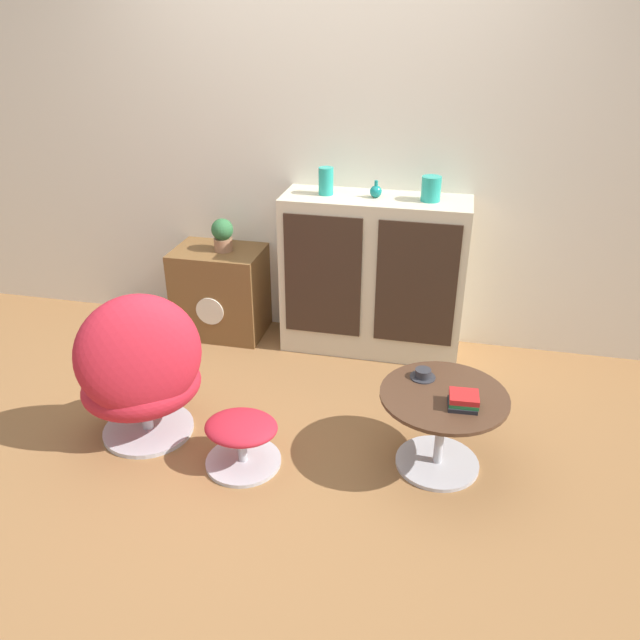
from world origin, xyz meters
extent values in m
plane|color=olive|center=(0.00, 0.00, 0.00)|extent=(12.00, 12.00, 0.00)
cube|color=silver|center=(0.00, 1.37, 1.30)|extent=(6.40, 0.06, 2.60)
cube|color=beige|center=(0.34, 1.15, 0.50)|extent=(1.12, 0.38, 1.00)
cube|color=#332319|center=(0.06, 0.96, 0.55)|extent=(0.47, 0.01, 0.76)
cube|color=#332319|center=(0.62, 0.96, 0.55)|extent=(0.47, 0.01, 0.76)
cube|color=brown|center=(-0.68, 1.14, 0.30)|extent=(0.58, 0.41, 0.60)
cylinder|color=beige|center=(-0.68, 0.93, 0.25)|extent=(0.19, 0.01, 0.19)
cylinder|color=#B7B7BC|center=(-0.66, -0.02, 0.01)|extent=(0.47, 0.47, 0.02)
cylinder|color=#B7B7BC|center=(-0.66, -0.02, 0.08)|extent=(0.06, 0.06, 0.12)
ellipsoid|color=#B21E2D|center=(-0.66, -0.02, 0.29)|extent=(0.78, 0.76, 0.28)
ellipsoid|color=#B21E2D|center=(-0.60, -0.11, 0.52)|extent=(0.70, 0.65, 0.64)
cylinder|color=#B7B7BC|center=(-0.09, -0.15, 0.01)|extent=(0.37, 0.37, 0.02)
cylinder|color=#B7B7BC|center=(-0.09, -0.15, 0.10)|extent=(0.04, 0.04, 0.15)
ellipsoid|color=#B21E2D|center=(-0.09, -0.15, 0.22)|extent=(0.36, 0.30, 0.09)
cylinder|color=#B7B7BC|center=(0.84, 0.05, 0.01)|extent=(0.41, 0.41, 0.02)
cylinder|color=#B7B7BC|center=(0.84, 0.05, 0.21)|extent=(0.04, 0.04, 0.37)
cylinder|color=#472D1E|center=(0.84, 0.05, 0.40)|extent=(0.60, 0.60, 0.02)
cylinder|color=teal|center=(0.04, 1.15, 1.08)|extent=(0.09, 0.09, 0.16)
ellipsoid|color=#147A75|center=(0.34, 1.15, 1.04)|extent=(0.07, 0.07, 0.07)
cylinder|color=#147A75|center=(0.34, 1.15, 1.09)|extent=(0.02, 0.02, 0.03)
cylinder|color=teal|center=(0.66, 1.15, 1.07)|extent=(0.11, 0.11, 0.14)
cylinder|color=#996B4C|center=(-0.63, 1.14, 0.64)|extent=(0.12, 0.12, 0.08)
sphere|color=#2D6638|center=(-0.63, 1.14, 0.74)|extent=(0.14, 0.14, 0.14)
cylinder|color=#2D2D33|center=(0.73, 0.17, 0.42)|extent=(0.12, 0.12, 0.01)
cylinder|color=#2D2D33|center=(0.73, 0.17, 0.43)|extent=(0.08, 0.08, 0.05)
cube|color=black|center=(0.92, -0.04, 0.42)|extent=(0.14, 0.12, 0.02)
cube|color=#237038|center=(0.93, -0.03, 0.44)|extent=(0.13, 0.12, 0.02)
cube|color=red|center=(0.93, -0.03, 0.46)|extent=(0.14, 0.12, 0.03)
camera|label=1|loc=(0.81, -2.43, 2.03)|focal=35.00mm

